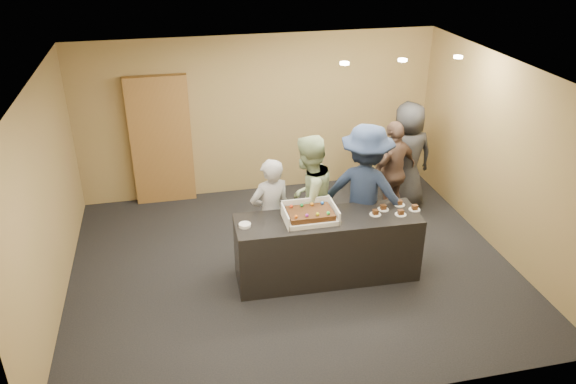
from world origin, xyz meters
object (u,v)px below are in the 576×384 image
object	(u,v)px
plate_stack	(245,225)
sheet_cake	(310,213)
person_navy_man	(365,192)
person_server_grey	(271,214)
person_dark_suit	(407,156)
person_sage_man	(307,200)
cake_box	(310,216)
storage_cabinet	(161,141)
serving_counter	(327,248)
person_brown_extra	(393,172)

from	to	relation	value
plate_stack	sheet_cake	bearing A→B (deg)	-1.33
plate_stack	person_navy_man	bearing A→B (deg)	13.96
person_server_grey	person_dark_suit	bearing A→B (deg)	-167.76
person_sage_man	person_dark_suit	bearing A→B (deg)	174.83
person_navy_man	person_server_grey	bearing A→B (deg)	33.55
person_sage_man	person_dark_suit	world-z (taller)	person_sage_man
cake_box	person_dark_suit	size ratio (longest dim) A/B	0.37
storage_cabinet	sheet_cake	bearing A→B (deg)	-57.03
person_server_grey	person_sage_man	world-z (taller)	person_sage_man
storage_cabinet	plate_stack	bearing A→B (deg)	-70.80
person_server_grey	cake_box	bearing A→B (deg)	120.92
serving_counter	person_brown_extra	world-z (taller)	person_brown_extra
storage_cabinet	plate_stack	distance (m)	2.91
person_navy_man	person_brown_extra	xyz separation A→B (m)	(0.77, 0.86, -0.15)
storage_cabinet	sheet_cake	distance (m)	3.29
person_server_grey	plate_stack	bearing A→B (deg)	32.21
sheet_cake	person_dark_suit	distance (m)	2.64
serving_counter	person_server_grey	xyz separation A→B (m)	(-0.67, 0.45, 0.35)
cake_box	sheet_cake	world-z (taller)	cake_box
plate_stack	person_server_grey	xyz separation A→B (m)	(0.41, 0.43, -0.12)
cake_box	person_brown_extra	size ratio (longest dim) A/B	0.41
person_sage_man	person_dark_suit	size ratio (longest dim) A/B	1.02
sheet_cake	person_server_grey	world-z (taller)	person_server_grey
plate_stack	cake_box	bearing A→B (deg)	0.35
plate_stack	person_dark_suit	xyz separation A→B (m)	(2.88, 1.65, -0.02)
storage_cabinet	serving_counter	bearing A→B (deg)	-53.64
sheet_cake	person_server_grey	size ratio (longest dim) A/B	0.36
serving_counter	plate_stack	distance (m)	1.18
person_navy_man	person_dark_suit	world-z (taller)	person_navy_man
sheet_cake	person_sage_man	xyz separation A→B (m)	(0.10, 0.52, -0.08)
serving_counter	sheet_cake	world-z (taller)	sheet_cake
person_sage_man	person_brown_extra	world-z (taller)	person_sage_man
storage_cabinet	person_server_grey	distance (m)	2.70
sheet_cake	person_navy_man	world-z (taller)	person_navy_man
cake_box	plate_stack	xyz separation A→B (m)	(-0.84, -0.01, -0.03)
sheet_cake	serving_counter	bearing A→B (deg)	-0.00
person_server_grey	person_dark_suit	size ratio (longest dim) A/B	0.89
person_server_grey	person_dark_suit	xyz separation A→B (m)	(2.47, 1.22, 0.10)
person_brown_extra	sheet_cake	bearing A→B (deg)	10.70
cake_box	person_brown_extra	world-z (taller)	person_brown_extra
person_server_grey	person_brown_extra	xyz separation A→B (m)	(2.09, 0.86, 0.03)
sheet_cake	person_brown_extra	size ratio (longest dim) A/B	0.35
serving_counter	person_server_grey	bearing A→B (deg)	147.79
person_navy_man	person_brown_extra	bearing A→B (deg)	-98.21
person_brown_extra	person_dark_suit	size ratio (longest dim) A/B	0.92
sheet_cake	person_server_grey	xyz separation A→B (m)	(-0.43, 0.45, -0.20)
storage_cabinet	cake_box	distance (m)	3.27
person_server_grey	person_brown_extra	world-z (taller)	person_brown_extra
serving_counter	person_navy_man	xyz separation A→B (m)	(0.65, 0.45, 0.52)
sheet_cake	person_dark_suit	world-z (taller)	person_dark_suit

